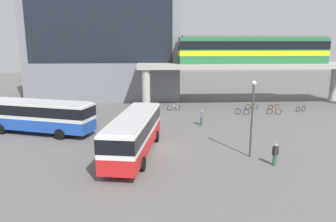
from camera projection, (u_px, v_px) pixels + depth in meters
name	position (u px, v px, depth m)	size (l,w,h in m)	color
ground_plane	(157.00, 119.00, 36.62)	(120.00, 120.00, 0.00)	#605E5B
station_building	(105.00, 28.00, 49.54)	(22.79, 11.46, 21.83)	slate
elevated_platform	(247.00, 69.00, 44.56)	(31.21, 6.23, 5.83)	#ADA89E
train	(253.00, 49.00, 44.01)	(20.84, 2.96, 3.84)	#26723F
bus_main	(134.00, 130.00, 24.55)	(4.42, 11.31, 3.22)	red
bus_secondary	(38.00, 114.00, 30.36)	(11.27, 5.97, 3.22)	#1E4CB2
bicycle_orange	(274.00, 111.00, 38.91)	(1.77, 0.37, 1.04)	black
bicycle_red	(274.00, 107.00, 41.50)	(1.73, 0.59, 1.04)	black
bicycle_silver	(174.00, 108.00, 41.25)	(1.73, 0.57, 1.04)	black
bicycle_brown	(252.00, 107.00, 41.84)	(1.79, 0.24, 1.04)	black
bicycle_green	(301.00, 109.00, 40.46)	(1.66, 0.78, 1.04)	black
bicycle_blue	(242.00, 112.00, 38.82)	(1.65, 0.81, 1.04)	black
pedestrian_walking_across	(202.00, 118.00, 33.61)	(0.32, 0.44, 1.66)	#33663F
pedestrian_by_bike_rack	(275.00, 155.00, 22.61)	(0.47, 0.40, 1.65)	#33663F
lamp_post	(252.00, 112.00, 23.78)	(0.36, 0.36, 5.95)	#3F3F44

